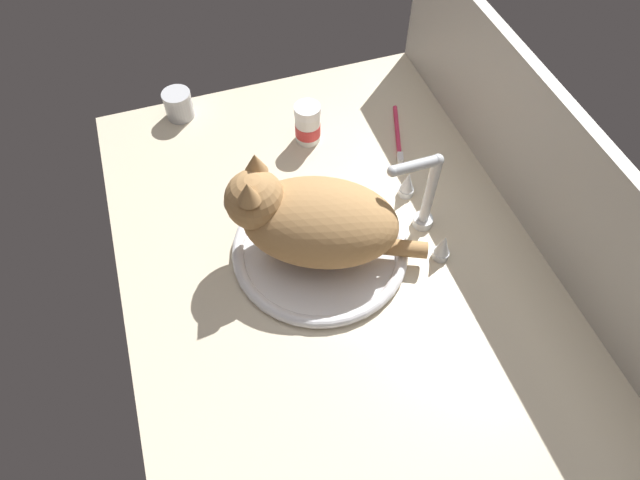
% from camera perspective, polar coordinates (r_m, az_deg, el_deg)
% --- Properties ---
extents(countertop, '(1.17, 0.79, 0.03)m').
position_cam_1_polar(countertop, '(1.07, 1.63, -3.83)').
color(countertop, beige).
rests_on(countertop, ground).
extents(backsplash_wall, '(1.17, 0.02, 0.32)m').
position_cam_1_polar(backsplash_wall, '(1.11, 22.18, 6.00)').
color(backsplash_wall, beige).
rests_on(backsplash_wall, ground).
extents(sink_basin, '(0.34, 0.34, 0.02)m').
position_cam_1_polar(sink_basin, '(1.07, 0.00, -0.93)').
color(sink_basin, white).
rests_on(sink_basin, countertop).
extents(faucet, '(0.20, 0.12, 0.20)m').
position_cam_1_polar(faucet, '(1.08, 10.66, 4.04)').
color(faucet, silver).
rests_on(faucet, countertop).
extents(cat, '(0.28, 0.36, 0.20)m').
position_cam_1_polar(cat, '(1.00, -1.29, 2.22)').
color(cat, tan).
rests_on(cat, sink_basin).
extents(metal_jar, '(0.07, 0.07, 0.07)m').
position_cam_1_polar(metal_jar, '(1.36, -14.36, 13.35)').
color(metal_jar, '#B2B5BA').
rests_on(metal_jar, countertop).
extents(pill_bottle, '(0.06, 0.06, 0.10)m').
position_cam_1_polar(pill_bottle, '(1.25, -1.28, 11.79)').
color(pill_bottle, white).
rests_on(pill_bottle, countertop).
extents(toothbrush, '(0.18, 0.07, 0.02)m').
position_cam_1_polar(toothbrush, '(1.29, 8.01, 10.61)').
color(toothbrush, '#D83359').
rests_on(toothbrush, countertop).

